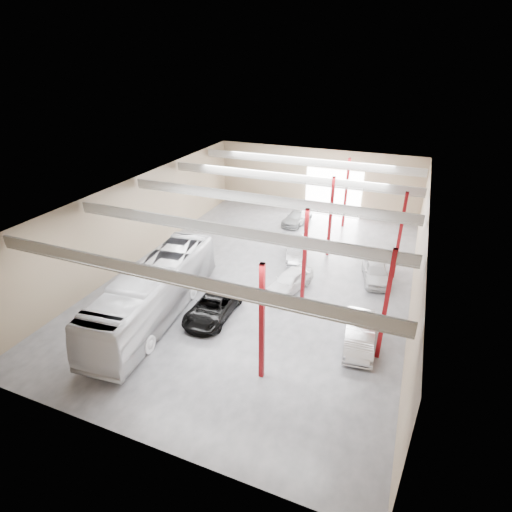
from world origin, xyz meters
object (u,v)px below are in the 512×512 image
Objects in this scene: coach_bus at (155,292)px; black_sedan at (213,307)px; car_right_far at (376,271)px; car_row_b at (297,249)px; car_row_c at (297,217)px; car_right_near at (359,334)px; car_row_a at (290,280)px.

coach_bus is 3.93m from black_sedan.
car_right_far is at bearing 33.00° from coach_bus.
car_row_b is 1.04× the size of car_row_c.
car_right_near reaches higher than car_row_b.
black_sedan is 9.55m from car_right_near.
black_sedan is at bearing 177.04° from car_right_near.
car_right_near reaches higher than car_row_a.
car_right_far reaches higher than black_sedan.
car_row_a is 0.97× the size of car_row_c.
black_sedan is 18.01m from car_row_c.
car_row_b is at bearing 118.10° from car_right_near.
coach_bus is 2.78× the size of car_row_b.
car_right_far is (-0.07, 8.34, -0.03)m from car_right_near.
car_row_c is (-3.28, 12.80, -0.10)m from car_row_a.
coach_bus is at bearing -91.82° from car_row_c.
car_row_b is at bearing -63.64° from car_row_c.
coach_bus is at bearing -132.73° from car_row_b.
car_right_far is at bearing 42.39° from black_sedan.
car_right_near reaches higher than black_sedan.
car_row_b is at bearing 117.63° from car_row_a.
coach_bus reaches higher than car_row_c.
car_row_b reaches higher than car_row_a.
coach_bus is at bearing -121.68° from car_row_a.
black_sedan is 1.11× the size of car_right_near.
car_row_a is (3.73, 5.20, 0.02)m from black_sedan.
coach_bus is 2.89× the size of car_row_c.
car_row_c is at bearing 87.37° from black_sedan.
car_right_far is (5.73, 3.81, 0.00)m from car_row_a.
car_row_a is 7.36m from car_right_near.
car_row_a reaches higher than black_sedan.
car_row_b is 7.93m from car_row_c.
car_right_near is (13.07, 1.98, -1.06)m from coach_bus.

